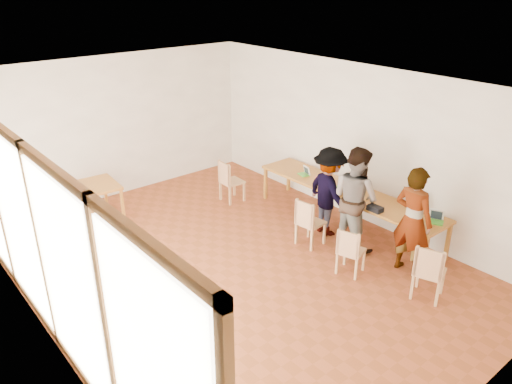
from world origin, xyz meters
The scene contains 25 objects.
ground centered at (0.00, 0.00, 0.00)m, with size 8.00×8.00×0.00m, color #974724.
wall_back centered at (0.00, 4.00, 1.50)m, with size 6.00×0.10×3.00m, color white.
wall_front centered at (0.00, -4.00, 1.50)m, with size 6.00×0.10×3.00m, color white.
wall_right centered at (3.00, 0.00, 1.50)m, with size 0.10×8.00×3.00m, color white.
window_wall centered at (-2.96, 0.00, 1.50)m, with size 0.10×8.00×3.00m, color white.
ceiling centered at (0.00, 0.00, 3.02)m, with size 6.00×8.00×0.04m, color white.
communal_table centered at (2.50, -0.23, 0.70)m, with size 0.80×4.00×0.75m.
side_table centered at (-1.07, 3.07, 0.67)m, with size 0.90×0.90×0.75m.
chair_near centered at (1.59, -2.57, 0.56)m, with size 0.54×0.54×0.48m.
chair_mid centered at (1.23, -1.39, 0.50)m, with size 0.48×0.48×0.44m.
chair_far centered at (1.38, -0.30, 0.55)m, with size 0.45×0.45×0.48m.
chair_empty centered at (1.45, 2.10, 0.55)m, with size 0.44×0.44×0.48m.
chair_spare centered at (-2.41, -0.01, 0.63)m, with size 0.68×0.68×0.55m.
person_near centered at (2.06, -1.93, 0.91)m, with size 0.66×0.44×1.82m, color gray.
person_mid centered at (2.01, -0.81, 0.93)m, with size 0.90×0.70×1.85m, color gray.
person_far centered at (2.02, -0.20, 0.84)m, with size 1.08×0.62×1.68m, color gray.
laptop_near centered at (2.61, -2.01, 0.81)m, with size 0.30×0.31×0.21m.
laptop_mid centered at (2.42, -0.11, 0.81)m, with size 0.29×0.31×0.21m.
laptop_far centered at (2.44, 0.83, 0.80)m, with size 0.23×0.25×0.18m.
yellow_mug centered at (2.26, -0.05, 0.80)m, with size 0.12×0.12×0.09m, color gold.
green_bottle centered at (2.75, -1.58, 0.89)m, with size 0.07×0.07×0.28m, color #1A6836.
clear_glass centered at (2.41, 0.02, 0.80)m, with size 0.07×0.07×0.09m, color silver.
condiment_cup centered at (2.67, 0.33, 0.78)m, with size 0.08×0.08×0.06m, color white.
pink_phone centered at (2.52, 0.56, 0.76)m, with size 0.05×0.10×0.01m, color #BE404D.
black_pouch centered at (2.17, -1.12, 0.80)m, with size 0.16×0.26×0.09m, color black.
Camera 1 is at (-4.32, -5.69, 4.50)m, focal length 35.00 mm.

